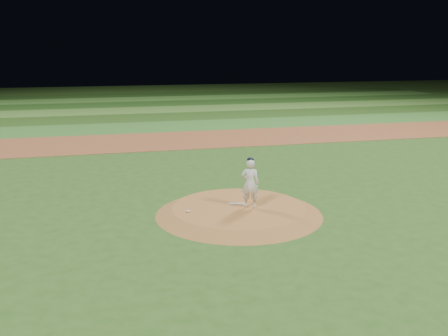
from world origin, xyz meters
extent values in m
plane|color=#2A521A|center=(0.00, 0.00, 0.00)|extent=(120.00, 120.00, 0.00)
cube|color=brown|center=(0.00, 14.00, 0.01)|extent=(70.00, 6.00, 0.02)
cube|color=#336E28|center=(0.00, 19.50, 0.01)|extent=(70.00, 5.00, 0.02)
cube|color=#254B18|center=(0.00, 24.50, 0.01)|extent=(70.00, 5.00, 0.02)
cube|color=#467D2D|center=(0.00, 29.50, 0.01)|extent=(70.00, 5.00, 0.02)
cube|color=#224C18|center=(0.00, 34.50, 0.01)|extent=(70.00, 5.00, 0.02)
cube|color=#407C2D|center=(0.00, 39.50, 0.01)|extent=(70.00, 5.00, 0.02)
cube|color=#204516|center=(0.00, 44.50, 0.01)|extent=(70.00, 5.00, 0.02)
cone|color=#9E6531|center=(0.00, 0.00, 0.12)|extent=(5.50, 5.50, 0.25)
cube|color=silver|center=(0.02, 0.29, 0.26)|extent=(0.60, 0.32, 0.03)
ellipsoid|color=silver|center=(-1.74, -0.13, 0.28)|extent=(0.13, 0.13, 0.07)
imported|color=white|center=(0.33, -0.14, 1.06)|extent=(0.70, 0.59, 1.62)
ellipsoid|color=black|center=(0.33, -0.14, 1.85)|extent=(0.22, 0.22, 0.15)
camera|label=1|loc=(-4.36, -15.09, 5.34)|focal=40.00mm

